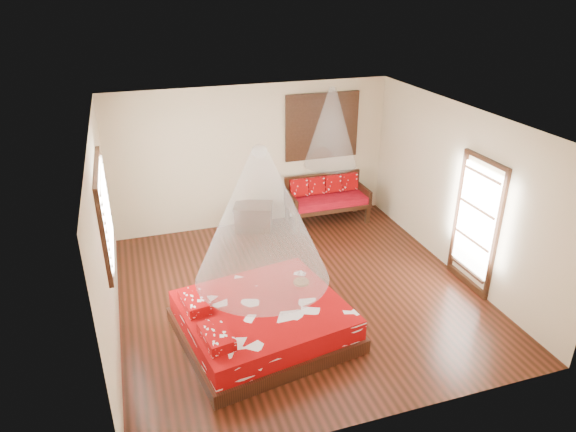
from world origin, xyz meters
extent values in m
cube|color=black|center=(0.00, 0.00, -0.01)|extent=(5.50, 5.50, 0.02)
cube|color=silver|center=(0.00, 0.00, 2.81)|extent=(5.50, 5.50, 0.02)
cube|color=beige|center=(-2.76, 0.00, 1.40)|extent=(0.02, 5.50, 2.80)
cube|color=beige|center=(2.76, 0.00, 1.40)|extent=(0.02, 5.50, 2.80)
cube|color=beige|center=(0.00, 2.76, 1.40)|extent=(5.50, 0.02, 2.80)
cube|color=beige|center=(0.00, -2.76, 1.40)|extent=(5.50, 0.02, 2.80)
cube|color=black|center=(-0.82, -0.89, 0.10)|extent=(2.51, 2.34, 0.20)
cube|color=#9B0506|center=(-0.82, -0.89, 0.35)|extent=(2.39, 2.22, 0.30)
cube|color=#9B0506|center=(-1.57, -1.44, 0.57)|extent=(0.41, 0.62, 0.15)
cube|color=#9B0506|center=(-1.71, -0.61, 0.57)|extent=(0.41, 0.62, 0.15)
cube|color=black|center=(0.66, 1.99, 0.21)|extent=(0.08, 0.08, 0.42)
cube|color=black|center=(2.18, 1.99, 0.21)|extent=(0.08, 0.08, 0.42)
cube|color=black|center=(0.66, 2.61, 0.21)|extent=(0.08, 0.08, 0.42)
cube|color=black|center=(2.18, 2.61, 0.21)|extent=(0.08, 0.08, 0.42)
cube|color=black|center=(1.42, 2.30, 0.38)|extent=(1.64, 0.73, 0.08)
cube|color=maroon|center=(1.42, 2.30, 0.49)|extent=(1.58, 0.67, 0.14)
cube|color=black|center=(1.42, 2.63, 0.67)|extent=(1.64, 0.06, 0.55)
cube|color=black|center=(0.64, 2.30, 0.54)|extent=(0.06, 0.73, 0.30)
cube|color=black|center=(2.20, 2.30, 0.54)|extent=(0.06, 0.73, 0.30)
cube|color=#9B0506|center=(0.87, 2.51, 0.73)|extent=(0.35, 0.19, 0.36)
cube|color=#9B0506|center=(1.24, 2.51, 0.73)|extent=(0.35, 0.19, 0.36)
cube|color=#9B0506|center=(1.60, 2.51, 0.73)|extent=(0.35, 0.19, 0.36)
cube|color=#9B0506|center=(1.97, 2.51, 0.73)|extent=(0.35, 0.19, 0.36)
cube|color=black|center=(-0.10, 2.45, 0.23)|extent=(0.84, 0.72, 0.46)
cube|color=black|center=(-0.10, 2.45, 0.49)|extent=(0.89, 0.77, 0.05)
cube|color=black|center=(1.42, 2.72, 1.90)|extent=(1.52, 0.06, 1.32)
cube|color=black|center=(1.42, 2.71, 1.90)|extent=(1.35, 0.04, 1.10)
cube|color=black|center=(-2.72, 0.20, 1.70)|extent=(0.08, 1.74, 1.34)
cube|color=silver|center=(-2.68, 0.20, 1.70)|extent=(0.04, 1.54, 1.10)
cube|color=black|center=(2.72, -0.60, 1.05)|extent=(0.08, 1.02, 2.16)
cube|color=white|center=(2.70, -0.60, 1.15)|extent=(0.03, 0.82, 1.70)
cylinder|color=brown|center=(-0.13, -0.50, 0.52)|extent=(0.23, 0.23, 0.03)
cone|color=white|center=(-0.82, -0.89, 1.85)|extent=(1.77, 1.77, 1.80)
cone|color=white|center=(1.42, 2.25, 2.00)|extent=(1.03, 1.03, 1.50)
camera|label=1|loc=(-2.29, -6.55, 4.57)|focal=32.00mm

